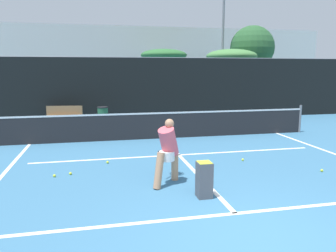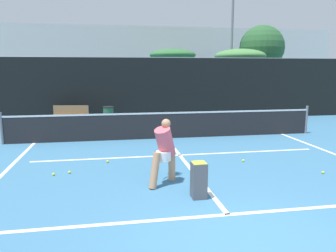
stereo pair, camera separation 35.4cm
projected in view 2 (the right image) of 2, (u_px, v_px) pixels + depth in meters
ground_plane at (250, 242)px, 4.72m from camera, size 100.00×100.00×0.00m
court_baseline_near at (228, 215)px, 5.61m from camera, size 11.00×0.10×0.01m
court_service_line at (180, 155)px, 9.49m from camera, size 8.25×0.10×0.01m
court_center_mark at (186, 163)px, 8.70m from camera, size 0.10×6.36×0.01m
court_sideline_left at (5, 172)px, 7.93m from camera, size 0.10×7.36×0.01m
net at (166, 124)px, 11.70m from camera, size 11.09×0.09×1.07m
fence_back at (151, 89)px, 15.73m from camera, size 24.00×0.06×3.02m
player_practicing at (164, 150)px, 7.04m from camera, size 0.81×1.15×1.43m
tennis_ball_scattered_0 at (70, 172)px, 7.82m from camera, size 0.07×0.07×0.07m
tennis_ball_scattered_1 at (108, 161)px, 8.72m from camera, size 0.07×0.07×0.07m
tennis_ball_scattered_2 at (54, 174)px, 7.67m from camera, size 0.07×0.07×0.07m
tennis_ball_scattered_3 at (323, 172)px, 7.80m from camera, size 0.07×0.07×0.07m
tennis_ball_scattered_4 at (243, 161)px, 8.81m from camera, size 0.07×0.07×0.07m
ball_hopper at (199, 179)px, 6.30m from camera, size 0.28×0.28×0.71m
courtside_bench at (71, 114)px, 14.54m from camera, size 1.59×0.58×0.86m
trash_bin at (109, 116)px, 14.49m from camera, size 0.47×0.47×0.83m
parked_car at (57, 102)px, 18.16m from camera, size 1.74×4.15×1.50m
floodlight_mast at (233, 10)px, 22.06m from camera, size 1.10×0.24×10.34m
tree_west at (240, 57)px, 20.52m from camera, size 3.19×3.19×3.70m
tree_mid at (262, 48)px, 23.02m from camera, size 3.12×3.12×5.49m
tree_east at (173, 56)px, 24.37m from camera, size 3.44×3.44×3.93m
building_far at (132, 63)px, 28.46m from camera, size 36.00×2.40×5.95m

